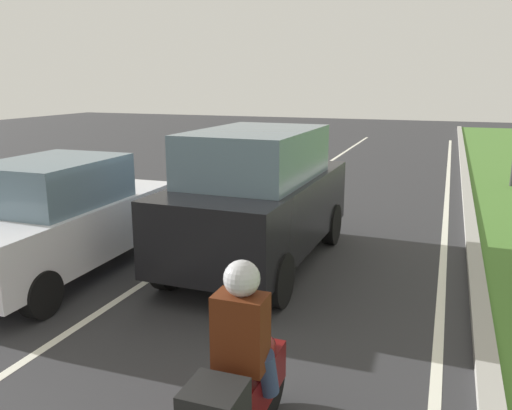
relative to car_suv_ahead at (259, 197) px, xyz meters
name	(u,v)px	position (x,y,z in m)	size (l,w,h in m)	color
ground_plane	(302,198)	(-0.66, 5.17, -1.17)	(60.00, 60.00, 0.00)	#2D2D30
lane_line_center	(277,196)	(-1.36, 5.17, -1.16)	(0.12, 32.00, 0.01)	silver
lane_line_right_edge	(446,209)	(2.94, 5.17, -1.16)	(0.12, 32.00, 0.01)	silver
curb_right	(469,209)	(3.44, 5.17, -1.11)	(0.24, 48.00, 0.12)	#9E9B93
car_suv_ahead	(259,197)	(0.00, 0.00, 0.00)	(2.04, 4.54, 2.28)	black
car_sedan_left_lane	(60,218)	(-2.80, -1.49, -0.25)	(1.90, 4.33, 1.86)	silver
motorcycle	(240,404)	(1.51, -4.56, -0.60)	(0.40, 1.90, 1.01)	#590A0A
rider_person	(242,329)	(1.50, -4.51, 0.02)	(0.50, 0.40, 1.16)	#4C1E0C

